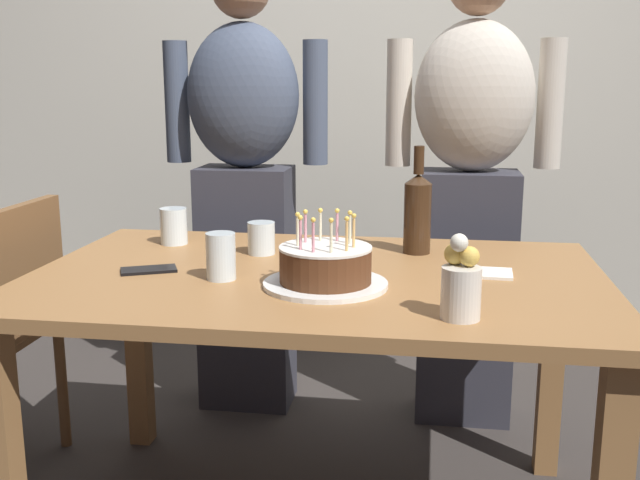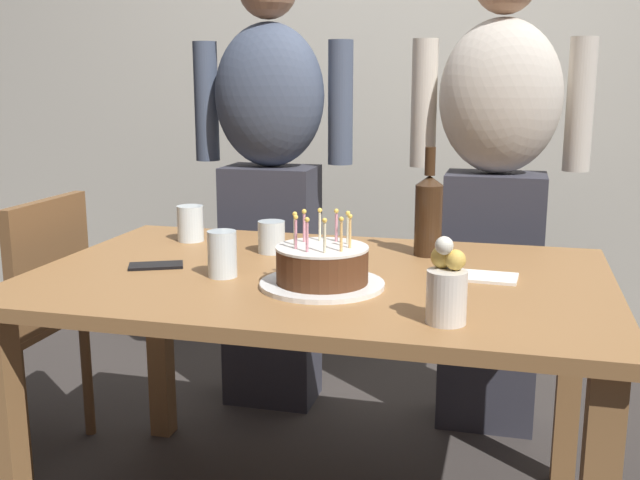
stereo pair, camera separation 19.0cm
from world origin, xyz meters
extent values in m
cube|color=beige|center=(0.00, 1.55, 1.30)|extent=(5.20, 0.10, 2.60)
cube|color=olive|center=(0.00, 0.00, 0.72)|extent=(1.50, 0.96, 0.03)
cube|color=olive|center=(-0.68, -0.41, 0.35)|extent=(0.07, 0.07, 0.70)
cube|color=olive|center=(-0.68, 0.41, 0.35)|extent=(0.07, 0.07, 0.70)
cube|color=olive|center=(0.68, 0.41, 0.35)|extent=(0.07, 0.07, 0.70)
cylinder|color=white|center=(0.04, -0.13, 0.75)|extent=(0.31, 0.31, 0.01)
cylinder|color=#512D19|center=(0.04, -0.13, 0.79)|extent=(0.23, 0.23, 0.08)
cylinder|color=silver|center=(0.04, -0.13, 0.84)|extent=(0.23, 0.23, 0.01)
cylinder|color=beige|center=(0.02, -0.06, 0.88)|extent=(0.01, 0.01, 0.07)
sphere|color=#F9C64C|center=(0.02, -0.06, 0.92)|extent=(0.01, 0.01, 0.01)
cylinder|color=pink|center=(-0.01, -0.09, 0.88)|extent=(0.01, 0.01, 0.07)
sphere|color=#F9C64C|center=(-0.01, -0.09, 0.92)|extent=(0.01, 0.01, 0.01)
cylinder|color=beige|center=(-0.03, -0.13, 0.88)|extent=(0.01, 0.01, 0.07)
sphere|color=#F9C64C|center=(-0.03, -0.13, 0.92)|extent=(0.01, 0.01, 0.01)
cylinder|color=pink|center=(-0.01, -0.17, 0.88)|extent=(0.01, 0.01, 0.07)
sphere|color=#F9C64C|center=(-0.01, -0.17, 0.92)|extent=(0.01, 0.01, 0.01)
cylinder|color=pink|center=(0.02, -0.19, 0.88)|extent=(0.01, 0.01, 0.07)
sphere|color=#F9C64C|center=(0.02, -0.19, 0.92)|extent=(0.01, 0.01, 0.01)
cylinder|color=beige|center=(0.06, -0.19, 0.88)|extent=(0.01, 0.01, 0.07)
sphere|color=#F9C64C|center=(0.06, -0.19, 0.92)|extent=(0.01, 0.01, 0.01)
cylinder|color=#EAB266|center=(0.10, -0.17, 0.88)|extent=(0.01, 0.01, 0.07)
sphere|color=#F9C64C|center=(0.10, -0.17, 0.92)|extent=(0.01, 0.01, 0.01)
cylinder|color=#EAB266|center=(0.11, -0.13, 0.88)|extent=(0.01, 0.01, 0.07)
sphere|color=#F9C64C|center=(0.11, -0.13, 0.92)|extent=(0.01, 0.01, 0.01)
cylinder|color=beige|center=(0.10, -0.09, 0.88)|extent=(0.01, 0.01, 0.07)
sphere|color=#F9C64C|center=(0.10, -0.09, 0.92)|extent=(0.01, 0.01, 0.01)
cylinder|color=pink|center=(0.06, -0.06, 0.88)|extent=(0.01, 0.01, 0.07)
sphere|color=#F9C64C|center=(0.06, -0.06, 0.92)|extent=(0.01, 0.01, 0.01)
cylinder|color=silver|center=(-0.23, -0.10, 0.80)|extent=(0.08, 0.08, 0.12)
cylinder|color=silver|center=(-0.19, 0.19, 0.79)|extent=(0.08, 0.08, 0.09)
cylinder|color=silver|center=(-0.49, 0.28, 0.80)|extent=(0.08, 0.08, 0.11)
cylinder|color=#382314|center=(0.25, 0.27, 0.84)|extent=(0.08, 0.08, 0.20)
cone|color=#382314|center=(0.25, 0.27, 0.96)|extent=(0.08, 0.08, 0.03)
cylinder|color=#382314|center=(0.25, 0.27, 1.01)|extent=(0.03, 0.03, 0.08)
cube|color=black|center=(-0.44, -0.05, 0.74)|extent=(0.16, 0.13, 0.01)
cube|color=white|center=(0.44, 0.05, 0.74)|extent=(0.15, 0.12, 0.01)
cylinder|color=silver|center=(0.36, -0.33, 0.80)|extent=(0.09, 0.09, 0.11)
sphere|color=gold|center=(0.35, -0.31, 0.88)|extent=(0.05, 0.05, 0.05)
sphere|color=gold|center=(0.38, -0.32, 0.87)|extent=(0.04, 0.04, 0.04)
sphere|color=silver|center=(0.35, -0.34, 0.91)|extent=(0.04, 0.04, 0.04)
cube|color=#33333D|center=(-0.39, 0.80, 0.46)|extent=(0.34, 0.23, 0.92)
ellipsoid|color=#424C60|center=(-0.39, 0.80, 1.18)|extent=(0.41, 0.27, 0.52)
cylinder|color=#424C60|center=(-0.13, 0.83, 1.15)|extent=(0.09, 0.09, 0.44)
cylinder|color=#424C60|center=(-0.65, 0.83, 1.15)|extent=(0.09, 0.09, 0.44)
cube|color=#33333D|center=(0.43, 0.80, 0.46)|extent=(0.34, 0.23, 0.92)
ellipsoid|color=beige|center=(0.43, 0.80, 1.18)|extent=(0.41, 0.27, 0.52)
cylinder|color=beige|center=(0.69, 0.83, 1.15)|extent=(0.09, 0.09, 0.44)
cylinder|color=beige|center=(0.17, 0.83, 1.15)|extent=(0.09, 0.09, 0.44)
cube|color=brown|center=(-0.92, 0.16, 0.67)|extent=(0.04, 0.40, 0.40)
cylinder|color=brown|center=(-0.93, 0.34, 0.23)|extent=(0.04, 0.04, 0.45)
cylinder|color=brown|center=(-0.93, -0.02, 0.23)|extent=(0.04, 0.04, 0.45)
camera|label=1|loc=(0.30, -1.88, 1.24)|focal=42.08mm
camera|label=2|loc=(0.48, -1.85, 1.24)|focal=42.08mm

